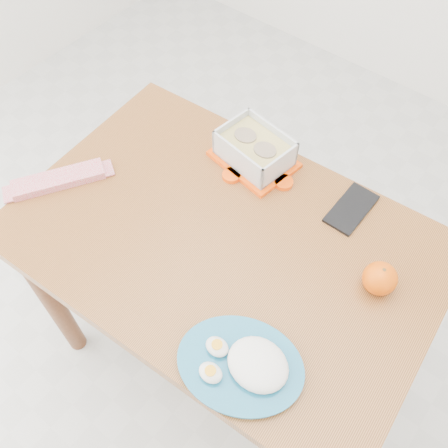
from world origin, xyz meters
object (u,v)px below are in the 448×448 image
Objects in this scene: food_container at (255,150)px; rice_plate at (246,364)px; orange_fruit at (380,278)px; smartphone at (351,209)px; dining_table at (224,262)px.

food_container is 0.69× the size of rice_plate.
smartphone is at bearing 134.85° from orange_fruit.
dining_table is 4.63× the size of food_container.
food_container is at bearing 106.93° from dining_table.
food_container is at bearing 163.22° from orange_fruit.
food_container is 0.47m from orange_fruit.
orange_fruit is 0.36m from rice_plate.
food_container is 0.30m from smartphone.
smartphone is (-0.04, 0.50, -0.02)m from rice_plate.
dining_table is 0.31m from food_container.
dining_table is at bearing 116.26° from rice_plate.
food_container reaches higher than rice_plate.
orange_fruit is at bearing 50.32° from rice_plate.
orange_fruit is 0.50× the size of smartphone.
smartphone is at bearing 49.71° from dining_table.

